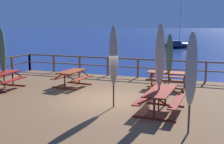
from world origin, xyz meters
TOP-DOWN VIEW (x-y plane):
  - ground_plane at (0.00, 0.00)m, footprint 600.00×600.00m
  - wooden_deck at (0.00, 0.00)m, footprint 14.88×10.41m
  - railing_waterside_far at (0.00, 5.06)m, footprint 14.68×0.10m
  - picnic_table_mid_centre at (2.34, -0.82)m, footprint 1.48×2.14m
  - picnic_table_back_right at (-5.22, 0.22)m, footprint 1.46×1.77m
  - picnic_table_mid_left at (-2.42, 1.76)m, footprint 1.52×1.75m
  - picnic_table_front_right at (2.01, 2.99)m, footprint 1.91×1.42m
  - patio_umbrella_short_front at (2.28, -0.76)m, footprint 0.32×0.32m
  - patio_umbrella_tall_mid_right at (-5.21, 0.26)m, footprint 0.32×0.32m
  - patio_umbrella_tall_mid_left at (0.64, -0.82)m, footprint 0.32×0.32m
  - patio_umbrella_tall_back_left at (2.04, 2.93)m, footprint 0.32×0.32m
  - patio_umbrella_short_mid at (3.42, -2.42)m, footprint 0.32×0.32m
  - sailboat_distant at (-1.39, 33.92)m, footprint 6.22×2.97m

SIDE VIEW (x-z plane):
  - ground_plane at x=0.00m, z-range 0.00..0.00m
  - wooden_deck at x=0.00m, z-range 0.00..0.61m
  - sailboat_distant at x=-1.39m, z-range -3.35..4.37m
  - picnic_table_mid_left at x=-2.42m, z-range 0.77..1.55m
  - picnic_table_back_right at x=-5.22m, z-range 0.78..1.55m
  - picnic_table_front_right at x=2.01m, z-range 0.78..1.56m
  - picnic_table_mid_centre at x=2.34m, z-range 0.79..1.56m
  - railing_waterside_far at x=0.00m, z-range 0.82..1.91m
  - patio_umbrella_tall_back_left at x=2.04m, z-range 0.96..3.51m
  - patio_umbrella_short_mid at x=3.42m, z-range 0.99..3.78m
  - patio_umbrella_tall_mid_right at x=-5.21m, z-range 0.99..3.81m
  - patio_umbrella_tall_mid_left at x=0.64m, z-range 1.01..3.96m
  - patio_umbrella_short_front at x=2.28m, z-range 1.02..4.05m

